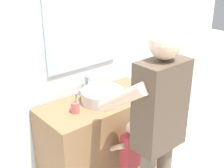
{
  "coord_description": "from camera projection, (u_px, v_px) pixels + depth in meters",
  "views": [
    {
      "loc": [
        -1.54,
        -1.65,
        2.09
      ],
      "look_at": [
        0.0,
        0.15,
        1.08
      ],
      "focal_mm": 47.76,
      "sensor_mm": 36.0,
      "label": 1
    }
  ],
  "objects": [
    {
      "name": "vanity_cabinet",
      "position": [
        102.0,
        140.0,
        2.93
      ],
      "size": [
        1.18,
        0.54,
        0.87
      ],
      "primitive_type": "cube",
      "color": "olive",
      "rests_on": "ground"
    },
    {
      "name": "faucet",
      "position": [
        87.0,
        85.0,
        2.88
      ],
      "size": [
        0.18,
        0.14,
        0.18
      ],
      "color": "#B7BABF",
      "rests_on": "vanity_cabinet"
    },
    {
      "name": "back_wall",
      "position": [
        80.0,
        43.0,
        2.79
      ],
      "size": [
        4.4,
        0.1,
        2.7
      ],
      "color": "silver",
      "rests_on": "ground"
    },
    {
      "name": "child_toddler",
      "position": [
        131.0,
        154.0,
        2.63
      ],
      "size": [
        0.25,
        0.25,
        0.82
      ],
      "color": "#47474C",
      "rests_on": "ground"
    },
    {
      "name": "adult_parent",
      "position": [
        158.0,
        117.0,
        2.18
      ],
      "size": [
        0.52,
        0.55,
        1.68
      ],
      "color": "#6B5B4C",
      "rests_on": "ground"
    },
    {
      "name": "sink_basin",
      "position": [
        103.0,
        96.0,
        2.72
      ],
      "size": [
        0.39,
        0.39,
        0.11
      ],
      "color": "silver",
      "rests_on": "vanity_cabinet"
    },
    {
      "name": "toothbrush_cup",
      "position": [
        75.0,
        107.0,
        2.53
      ],
      "size": [
        0.07,
        0.07,
        0.21
      ],
      "color": "#D86666",
      "rests_on": "vanity_cabinet"
    }
  ]
}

